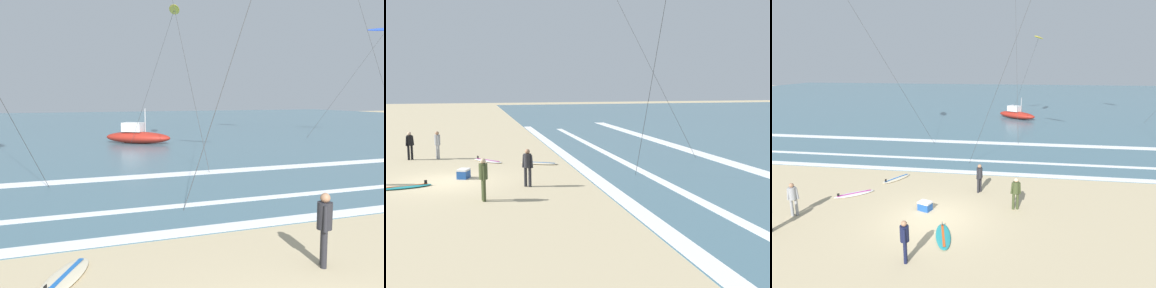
# 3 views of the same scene
# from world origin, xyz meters

# --- Properties ---
(ground_plane) EXTENTS (160.00, 160.00, 0.00)m
(ground_plane) POSITION_xyz_m (0.00, 0.00, 0.00)
(ground_plane) COLOR tan
(wave_foam_shoreline) EXTENTS (51.85, 0.69, 0.01)m
(wave_foam_shoreline) POSITION_xyz_m (1.41, 6.68, 0.01)
(wave_foam_shoreline) COLOR white
(wave_foam_shoreline) RESTS_ON ocean_surface
(wave_foam_mid_break) EXTENTS (44.85, 0.50, 0.01)m
(wave_foam_mid_break) POSITION_xyz_m (0.92, 9.35, 0.01)
(wave_foam_mid_break) COLOR white
(wave_foam_mid_break) RESTS_ON ocean_surface
(wave_foam_outer_break) EXTENTS (54.74, 1.03, 0.01)m
(wave_foam_outer_break) POSITION_xyz_m (0.16, 14.89, 0.01)
(wave_foam_outer_break) COLOR white
(wave_foam_outer_break) RESTS_ON ocean_surface
(surfer_background_far) EXTENTS (0.36, 0.47, 1.60)m
(surfer_background_far) POSITION_xyz_m (-6.51, -2.18, 0.96)
(surfer_background_far) COLOR black
(surfer_background_far) RESTS_ON ground
(surfer_mid_group) EXTENTS (0.35, 0.48, 1.60)m
(surfer_mid_group) POSITION_xyz_m (1.75, 3.47, 0.96)
(surfer_mid_group) COLOR #232328
(surfer_mid_group) RESTS_ON ground
(surfer_right_near) EXTENTS (0.50, 0.32, 1.60)m
(surfer_right_near) POSITION_xyz_m (-6.42, -0.68, 0.96)
(surfer_right_near) COLOR gray
(surfer_right_near) RESTS_ON ground
(surfer_foreground_main) EXTENTS (0.52, 0.32, 1.60)m
(surfer_foreground_main) POSITION_xyz_m (3.70, 1.59, 0.96)
(surfer_foreground_main) COLOR #384223
(surfer_foreground_main) RESTS_ON ground
(surfboard_foreground_flat) EXTENTS (1.52, 2.13, 0.25)m
(surfboard_foreground_flat) POSITION_xyz_m (-3.48, 4.72, 0.05)
(surfboard_foreground_flat) COLOR beige
(surfboard_foreground_flat) RESTS_ON ground
(surfboard_right_spare) EXTENTS (1.99, 1.81, 0.25)m
(surfboard_right_spare) POSITION_xyz_m (-4.87, 2.07, 0.05)
(surfboard_right_spare) COLOR silver
(surfboard_right_spare) RESTS_ON ground
(surfboard_left_pile) EXTENTS (1.13, 2.18, 0.25)m
(surfboard_left_pile) POSITION_xyz_m (0.81, -1.52, 0.05)
(surfboard_left_pile) COLOR teal
(surfboard_left_pile) RESTS_ON ground
(cooler_box) EXTENTS (0.73, 0.64, 0.44)m
(cooler_box) POSITION_xyz_m (-0.59, 0.82, 0.22)
(cooler_box) COLOR #1E4C9E
(cooler_box) RESTS_ON ground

